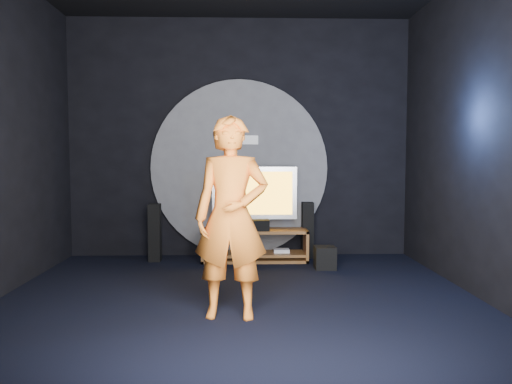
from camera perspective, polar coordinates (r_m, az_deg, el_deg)
floor at (r=5.14m, az=-1.96°, el=-12.59°), size 5.00×5.00×0.00m
back_wall at (r=7.43m, az=-1.92°, el=6.17°), size 5.00×0.04×3.50m
front_wall at (r=2.45m, az=-2.29°, el=10.61°), size 5.00×0.04×3.50m
right_wall at (r=5.52m, az=25.09°, el=6.55°), size 0.04×5.00×3.50m
wall_disc_panel at (r=7.38m, az=-1.91°, el=2.70°), size 2.60×0.11×2.60m
media_console at (r=7.10m, az=-0.10°, el=-6.34°), size 1.49×0.45×0.45m
tv at (r=7.07m, az=-0.17°, el=-0.34°), size 1.20×0.22×0.88m
center_speaker at (r=6.92m, az=-0.13°, el=-3.84°), size 0.40×0.15×0.15m
remote at (r=6.94m, az=-4.17°, el=-4.36°), size 0.18×0.05×0.02m
tower_speaker_left at (r=7.19m, az=-11.50°, el=-4.57°), size 0.16×0.18×0.81m
tower_speaker_right at (r=7.34m, az=5.91°, el=-4.33°), size 0.16×0.18×0.81m
subwoofer at (r=6.68m, az=7.88°, el=-7.44°), size 0.27×0.27×0.30m
player at (r=4.55m, az=-2.84°, el=-2.89°), size 0.70×0.49×1.85m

